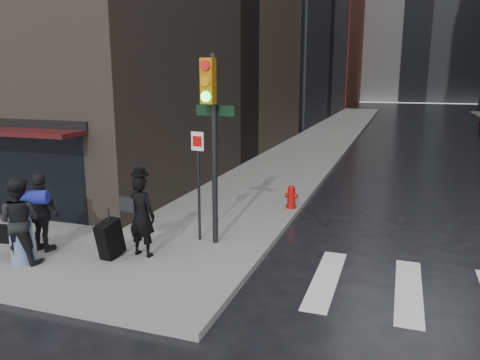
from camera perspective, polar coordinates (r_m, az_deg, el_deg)
The scene contains 9 objects.
ground at distance 10.12m, azimuth -10.90°, elevation -11.29°, with size 140.00×140.00×0.00m, color black.
sidewalk_left at distance 35.52m, azimuth 11.32°, elevation 5.84°, with size 4.00×50.00×0.15m, color slate.
bldg_left_far at distance 72.74m, azimuth 5.08°, elevation 19.53°, with size 22.00×20.00×26.00m, color #57301E.
bldg_distant at distance 86.81m, azimuth 20.97°, elevation 19.64°, with size 40.00×12.00×32.00m, color slate.
man_overcoat at distance 10.51m, azimuth -12.69°, elevation -4.69°, with size 1.13×0.99×2.01m.
man_jeans at distance 10.93m, azimuth -25.30°, elevation -4.50°, with size 1.35×0.87×1.85m.
man_greycoat at distance 11.45m, azimuth -23.03°, elevation -3.69°, with size 1.11×0.59×1.80m.
traffic_light at distance 10.65m, azimuth -3.63°, elevation 6.79°, with size 1.09×0.55×4.40m.
fire_hydrant at distance 14.20m, azimuth 6.26°, elevation -2.17°, with size 0.39×0.31×0.71m.
Camera 1 is at (4.74, -7.98, 4.05)m, focal length 35.00 mm.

